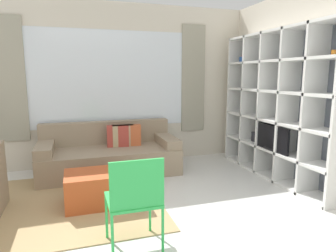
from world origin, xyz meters
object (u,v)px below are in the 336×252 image
shelving_unit (279,107)px  folding_chair (134,196)px  ottoman (102,188)px  couch_main (110,155)px

shelving_unit → folding_chair: size_ratio=2.70×
shelving_unit → ottoman: bearing=-175.6°
shelving_unit → couch_main: (-2.35, 0.99, -0.78)m
ottoman → folding_chair: bearing=-81.1°
shelving_unit → ottoman: 2.74m
ottoman → folding_chair: (0.17, -1.11, 0.32)m
shelving_unit → folding_chair: 2.81m
shelving_unit → couch_main: shelving_unit is taller
shelving_unit → folding_chair: bearing=-151.5°
ottoman → shelving_unit: bearing=4.4°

